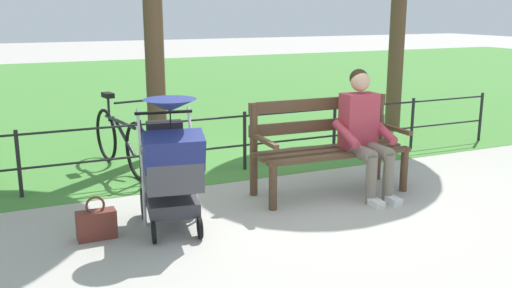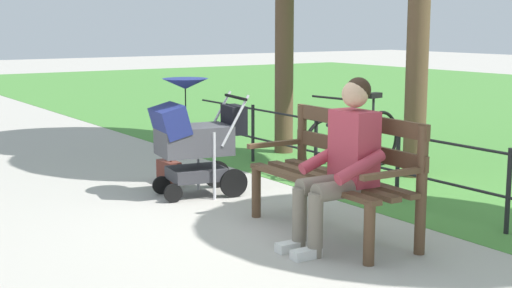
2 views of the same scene
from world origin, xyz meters
The scene contains 7 objects.
ground_plane centered at (0.00, 0.00, 0.00)m, with size 60.00×60.00×0.00m, color #ADA89E.
park_bench centered at (-0.45, -0.12, 0.53)m, with size 1.62×0.65×0.96m.
person_on_bench centered at (-0.75, 0.11, 0.68)m, with size 0.54×0.74×1.28m.
stroller centered at (1.31, 0.24, 0.59)m, with size 0.63×0.95×1.15m.
handbag centered at (1.95, 0.19, 0.13)m, with size 0.32×0.14×0.37m.
park_fence centered at (-0.27, -1.21, 0.42)m, with size 7.42×0.04×0.70m.
bicycle centered at (1.33, -1.83, 0.36)m, with size 0.45×1.64×0.89m.
Camera 2 is at (-4.80, 3.55, 1.66)m, focal length 50.79 mm.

